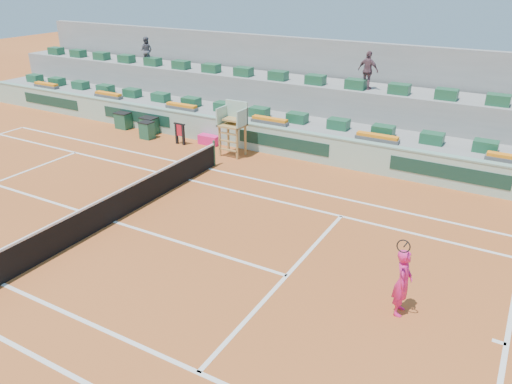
{
  "coord_description": "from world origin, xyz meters",
  "views": [
    {
      "loc": [
        11.36,
        -10.37,
        7.7
      ],
      "look_at": [
        4.0,
        2.5,
        1.0
      ],
      "focal_mm": 35.0,
      "sensor_mm": 36.0,
      "label": 1
    }
  ],
  "objects_px": {
    "player_bag": "(209,140)",
    "tennis_player": "(403,282)",
    "drink_cooler_a": "(147,130)",
    "umpire_chair": "(233,121)"
  },
  "relations": [
    {
      "from": "umpire_chair",
      "to": "player_bag",
      "type": "bearing_deg",
      "value": 161.07
    },
    {
      "from": "drink_cooler_a",
      "to": "player_bag",
      "type": "bearing_deg",
      "value": 13.57
    },
    {
      "from": "drink_cooler_a",
      "to": "umpire_chair",
      "type": "bearing_deg",
      "value": 1.68
    },
    {
      "from": "player_bag",
      "to": "umpire_chair",
      "type": "height_order",
      "value": "umpire_chair"
    },
    {
      "from": "player_bag",
      "to": "umpire_chair",
      "type": "relative_size",
      "value": 0.42
    },
    {
      "from": "drink_cooler_a",
      "to": "tennis_player",
      "type": "xyz_separation_m",
      "value": [
        14.41,
        -7.39,
        0.45
      ]
    },
    {
      "from": "player_bag",
      "to": "drink_cooler_a",
      "type": "height_order",
      "value": "drink_cooler_a"
    },
    {
      "from": "player_bag",
      "to": "tennis_player",
      "type": "relative_size",
      "value": 0.44
    },
    {
      "from": "umpire_chair",
      "to": "drink_cooler_a",
      "type": "bearing_deg",
      "value": -178.32
    },
    {
      "from": "tennis_player",
      "to": "player_bag",
      "type": "bearing_deg",
      "value": 144.11
    }
  ]
}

